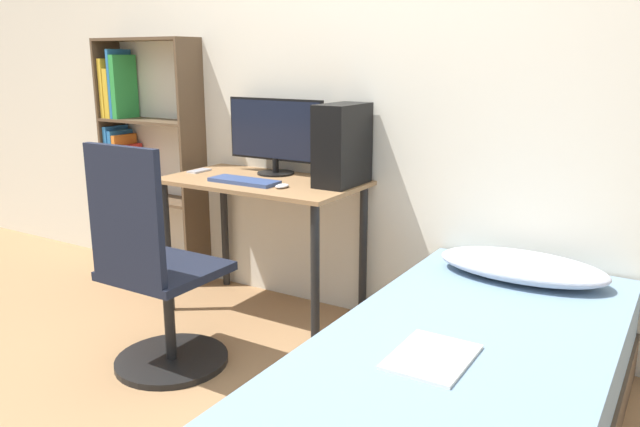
# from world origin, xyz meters

# --- Properties ---
(wall_back) EXTENTS (8.00, 0.05, 2.50)m
(wall_back) POSITION_xyz_m (0.00, 1.48, 1.25)
(wall_back) COLOR silver
(wall_back) RESTS_ON ground_plane
(desk) EXTENTS (1.08, 0.60, 0.77)m
(desk) POSITION_xyz_m (-0.38, 1.16, 0.65)
(desk) COLOR #997047
(desk) RESTS_ON ground_plane
(bookshelf) EXTENTS (0.74, 0.23, 1.53)m
(bookshelf) POSITION_xyz_m (-1.55, 1.35, 0.72)
(bookshelf) COLOR brown
(bookshelf) RESTS_ON ground_plane
(office_chair) EXTENTS (0.53, 0.53, 1.06)m
(office_chair) POSITION_xyz_m (-0.40, 0.38, 0.41)
(office_chair) COLOR black
(office_chair) RESTS_ON ground_plane
(bed) EXTENTS (0.97, 1.92, 0.46)m
(bed) POSITION_xyz_m (1.01, 0.50, 0.23)
(bed) COLOR #4C3D2D
(bed) RESTS_ON ground_plane
(pillow) EXTENTS (0.73, 0.36, 0.11)m
(pillow) POSITION_xyz_m (1.01, 1.20, 0.52)
(pillow) COLOR #B2B7C6
(pillow) RESTS_ON bed
(magazine) EXTENTS (0.24, 0.32, 0.01)m
(magazine) POSITION_xyz_m (0.96, 0.28, 0.47)
(magazine) COLOR silver
(magazine) RESTS_ON bed
(monitor) EXTENTS (0.62, 0.21, 0.42)m
(monitor) POSITION_xyz_m (-0.41, 1.34, 1.00)
(monitor) COLOR black
(monitor) RESTS_ON desk
(keyboard) EXTENTS (0.39, 0.14, 0.02)m
(keyboard) POSITION_xyz_m (-0.41, 1.04, 0.78)
(keyboard) COLOR #33477A
(keyboard) RESTS_ON desk
(pc_tower) EXTENTS (0.18, 0.34, 0.42)m
(pc_tower) POSITION_xyz_m (0.06, 1.27, 0.98)
(pc_tower) COLOR black
(pc_tower) RESTS_ON desk
(mouse) EXTENTS (0.06, 0.09, 0.02)m
(mouse) POSITION_xyz_m (-0.16, 1.04, 0.78)
(mouse) COLOR silver
(mouse) RESTS_ON desk
(phone) EXTENTS (0.07, 0.14, 0.01)m
(phone) POSITION_xyz_m (-0.84, 1.17, 0.78)
(phone) COLOR #B7B7BC
(phone) RESTS_ON desk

